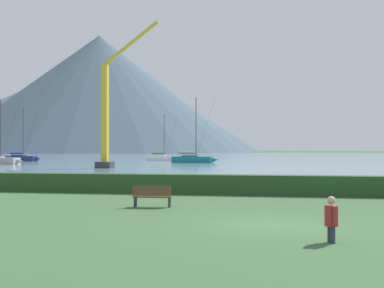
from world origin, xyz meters
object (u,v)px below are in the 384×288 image
Objects in this scene: sailboat_slip_0 at (193,159)px; dock_crane at (107,120)px; sailboat_slip_3 at (21,158)px; sailboat_slip_4 at (162,158)px; person_seated_viewer at (331,217)px; park_bench_near_path at (152,195)px.

dock_crane is at bearing -100.67° from sailboat_slip_0.
sailboat_slip_3 reaches higher than sailboat_slip_4.
sailboat_slip_3 is 94.18m from person_seated_viewer.
sailboat_slip_0 is 1.09× the size of sailboat_slip_3.
dock_crane is at bearing 99.27° from person_seated_viewer.
park_bench_near_path is at bearing 116.97° from person_seated_viewer.
sailboat_slip_0 is at bearing 75.53° from dock_crane.
sailboat_slip_0 is 26.82m from dock_crane.
dock_crane reaches higher than sailboat_slip_3.
park_bench_near_path is at bearing -57.78° from sailboat_slip_3.
park_bench_near_path is at bearing -77.36° from sailboat_slip_0.
park_bench_near_path is (10.41, -66.89, -0.15)m from sailboat_slip_0.
sailboat_slip_4 is at bearing 89.78° from person_seated_viewer.
person_seated_viewer is (17.27, -74.04, 0.00)m from sailboat_slip_0.
sailboat_slip_4 is (26.02, 9.21, -0.04)m from sailboat_slip_3.
person_seated_viewer is 54.41m from dock_crane.
sailboat_slip_3 is 41.49m from dock_crane.
park_bench_near_path is 0.09× the size of dock_crane.
person_seated_viewer is (6.86, -7.15, 0.15)m from park_bench_near_path.
sailboat_slip_4 is at bearing 98.42° from park_bench_near_path.
sailboat_slip_3 reaches higher than person_seated_viewer.
sailboat_slip_0 is 1.20× the size of sailboat_slip_4.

